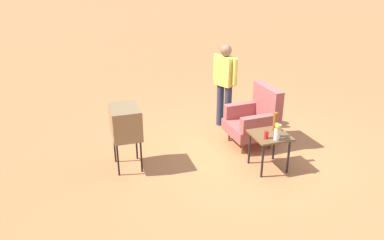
% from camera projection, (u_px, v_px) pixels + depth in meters
% --- Properties ---
extents(ground_plane, '(60.00, 60.00, 0.00)m').
position_uv_depth(ground_plane, '(248.00, 151.00, 6.72)').
color(ground_plane, '#B76B3D').
extents(armchair, '(0.81, 0.81, 1.06)m').
position_uv_depth(armchair, '(255.00, 118.00, 6.78)').
color(armchair, brown).
rests_on(armchair, ground).
extents(side_table, '(0.56, 0.56, 0.59)m').
position_uv_depth(side_table, '(270.00, 139.00, 5.99)').
color(side_table, black).
rests_on(side_table, ground).
extents(tv_on_stand, '(0.61, 0.46, 1.03)m').
position_uv_depth(tv_on_stand, '(126.00, 122.00, 5.91)').
color(tv_on_stand, black).
rests_on(tv_on_stand, ground).
extents(person_standing, '(0.52, 0.36, 1.64)m').
position_uv_depth(person_standing, '(225.00, 81.00, 7.32)').
color(person_standing, '#2D3347').
rests_on(person_standing, ground).
extents(soda_can_red, '(0.07, 0.07, 0.12)m').
position_uv_depth(soda_can_red, '(266.00, 135.00, 5.80)').
color(soda_can_red, red).
rests_on(soda_can_red, side_table).
extents(bottle_tall_amber, '(0.07, 0.07, 0.30)m').
position_uv_depth(bottle_tall_amber, '(275.00, 122.00, 6.04)').
color(bottle_tall_amber, brown).
rests_on(bottle_tall_amber, side_table).
extents(bottle_short_clear, '(0.06, 0.06, 0.20)m').
position_uv_depth(bottle_short_clear, '(279.00, 131.00, 5.84)').
color(bottle_short_clear, silver).
rests_on(bottle_short_clear, side_table).
extents(flower_vase, '(0.15, 0.10, 0.27)m').
position_uv_depth(flower_vase, '(277.00, 131.00, 5.72)').
color(flower_vase, silver).
rests_on(flower_vase, side_table).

